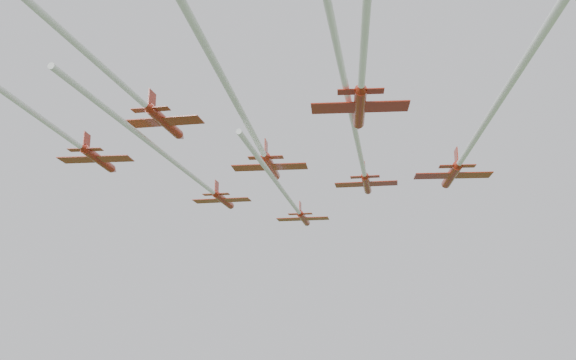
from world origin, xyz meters
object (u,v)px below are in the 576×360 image
(jet_row3_right, at_px, (480,131))
(jet_row3_mid, at_px, (256,140))
(jet_row2_right, at_px, (359,148))
(jet_row3_left, at_px, (26,108))
(jet_row4_right, at_px, (362,68))
(jet_row2_left, at_px, (195,178))
(jet_row4_left, at_px, (78,45))
(jet_lead, at_px, (292,203))

(jet_row3_right, bearing_deg, jet_row3_mid, 163.57)
(jet_row2_right, relative_size, jet_row3_mid, 1.32)
(jet_row3_left, xyz_separation_m, jet_row3_right, (44.23, 9.74, -3.38))
(jet_row4_right, bearing_deg, jet_row3_right, 39.06)
(jet_row3_right, bearing_deg, jet_row4_right, -141.07)
(jet_row2_left, xyz_separation_m, jet_row4_left, (5.22, -34.48, 1.52))
(jet_row3_mid, bearing_deg, jet_row4_left, -113.17)
(jet_row2_left, distance_m, jet_row2_right, 21.34)
(jet_row2_right, height_order, jet_row4_right, jet_row2_right)
(jet_lead, bearing_deg, jet_row3_right, -52.44)
(jet_row2_left, distance_m, jet_row4_left, 34.90)
(jet_row3_right, distance_m, jet_row4_right, 15.06)
(jet_row2_right, height_order, jet_row3_left, jet_row3_left)
(jet_row3_left, bearing_deg, jet_row3_mid, 20.58)
(jet_row2_right, distance_m, jet_row3_mid, 14.51)
(jet_row2_right, bearing_deg, jet_row3_mid, -138.01)
(jet_row2_left, distance_m, jet_row4_right, 34.74)
(jet_lead, relative_size, jet_row3_left, 0.73)
(jet_row3_mid, relative_size, jet_row4_right, 1.10)
(jet_lead, bearing_deg, jet_row3_left, -121.77)
(jet_lead, height_order, jet_row2_left, jet_row2_left)
(jet_row2_right, height_order, jet_row3_mid, jet_row2_right)
(jet_lead, relative_size, jet_row3_right, 0.79)
(jet_row3_left, bearing_deg, jet_row2_right, 27.28)
(jet_lead, distance_m, jet_row3_right, 38.13)
(jet_row3_left, bearing_deg, jet_row3_right, 2.89)
(jet_row3_right, bearing_deg, jet_row4_left, -154.18)
(jet_row4_left, relative_size, jet_row4_right, 1.41)
(jet_lead, relative_size, jet_row4_left, 0.77)
(jet_row2_right, xyz_separation_m, jet_row3_mid, (-9.67, -10.72, -1.42))
(jet_lead, distance_m, jet_row4_right, 42.44)
(jet_row4_right, bearing_deg, jet_row2_left, 126.57)
(jet_row2_left, bearing_deg, jet_row4_right, -47.69)
(jet_row2_left, height_order, jet_row4_right, jet_row4_right)
(jet_row2_left, xyz_separation_m, jet_row2_right, (21.18, 0.83, 2.51))
(jet_lead, xyz_separation_m, jet_row2_left, (-8.73, -15.43, 0.53))
(jet_row3_left, relative_size, jet_row3_mid, 1.36)
(jet_row2_left, bearing_deg, jet_row2_right, -2.88)
(jet_row4_left, bearing_deg, jet_row3_mid, 71.04)
(jet_row4_right, bearing_deg, jet_row2_right, 89.32)
(jet_row2_right, bearing_deg, jet_row3_left, -149.13)
(jet_row2_right, relative_size, jet_row3_right, 1.06)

